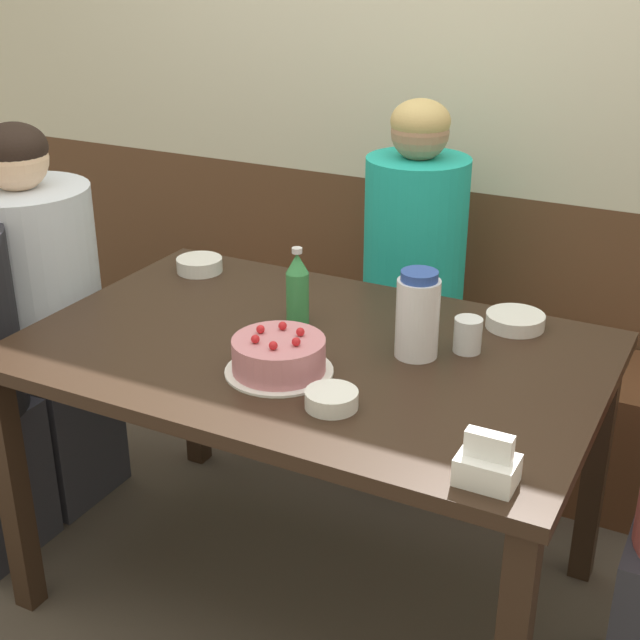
{
  "coord_description": "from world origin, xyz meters",
  "views": [
    {
      "loc": [
        0.92,
        -1.73,
        1.68
      ],
      "look_at": [
        -0.0,
        0.05,
        0.79
      ],
      "focal_mm": 50.0,
      "sensor_mm": 36.0,
      "label": 1
    }
  ],
  "objects_px": {
    "water_pitcher": "(418,315)",
    "bowl_rice_small": "(515,321)",
    "person_dark_striped": "(412,308)",
    "bowl_soup_white": "(331,399)",
    "person_grey_tee": "(38,320)",
    "bench_seat": "(424,391)",
    "soju_bottle": "(297,288)",
    "bowl_side_dish": "(200,265)",
    "birthday_cake": "(278,356)",
    "glass_water_tall": "(468,335)",
    "napkin_holder": "(487,465)"
  },
  "relations": [
    {
      "from": "napkin_holder",
      "to": "bowl_soup_white",
      "type": "xyz_separation_m",
      "value": [
        -0.38,
        0.12,
        -0.02
      ]
    },
    {
      "from": "napkin_holder",
      "to": "bowl_side_dish",
      "type": "height_order",
      "value": "napkin_holder"
    },
    {
      "from": "birthday_cake",
      "to": "bowl_rice_small",
      "type": "distance_m",
      "value": 0.64
    },
    {
      "from": "water_pitcher",
      "to": "bowl_rice_small",
      "type": "relative_size",
      "value": 1.43
    },
    {
      "from": "water_pitcher",
      "to": "bowl_soup_white",
      "type": "height_order",
      "value": "water_pitcher"
    },
    {
      "from": "bowl_side_dish",
      "to": "person_grey_tee",
      "type": "height_order",
      "value": "person_grey_tee"
    },
    {
      "from": "napkin_holder",
      "to": "bowl_rice_small",
      "type": "distance_m",
      "value": 0.72
    },
    {
      "from": "napkin_holder",
      "to": "person_dark_striped",
      "type": "bearing_deg",
      "value": 117.94
    },
    {
      "from": "bench_seat",
      "to": "glass_water_tall",
      "type": "bearing_deg",
      "value": -63.07
    },
    {
      "from": "soju_bottle",
      "to": "bowl_soup_white",
      "type": "bearing_deg",
      "value": -52.2
    },
    {
      "from": "water_pitcher",
      "to": "glass_water_tall",
      "type": "distance_m",
      "value": 0.14
    },
    {
      "from": "bowl_side_dish",
      "to": "person_dark_striped",
      "type": "xyz_separation_m",
      "value": [
        0.52,
        0.41,
        -0.19
      ]
    },
    {
      "from": "bench_seat",
      "to": "water_pitcher",
      "type": "bearing_deg",
      "value": -72.06
    },
    {
      "from": "bowl_side_dish",
      "to": "person_dark_striped",
      "type": "bearing_deg",
      "value": 38.13
    },
    {
      "from": "bowl_soup_white",
      "to": "person_grey_tee",
      "type": "distance_m",
      "value": 1.19
    },
    {
      "from": "person_dark_striped",
      "to": "water_pitcher",
      "type": "bearing_deg",
      "value": 22.04
    },
    {
      "from": "birthday_cake",
      "to": "bowl_soup_white",
      "type": "height_order",
      "value": "birthday_cake"
    },
    {
      "from": "napkin_holder",
      "to": "person_dark_striped",
      "type": "height_order",
      "value": "person_dark_striped"
    },
    {
      "from": "bench_seat",
      "to": "bowl_soup_white",
      "type": "bearing_deg",
      "value": -80.53
    },
    {
      "from": "birthday_cake",
      "to": "glass_water_tall",
      "type": "xyz_separation_m",
      "value": [
        0.35,
        0.3,
        0.0
      ]
    },
    {
      "from": "bowl_rice_small",
      "to": "napkin_holder",
      "type": "bearing_deg",
      "value": -78.14
    },
    {
      "from": "birthday_cake",
      "to": "napkin_holder",
      "type": "height_order",
      "value": "napkin_holder"
    },
    {
      "from": "bowl_soup_white",
      "to": "bench_seat",
      "type": "bearing_deg",
      "value": 99.47
    },
    {
      "from": "bowl_rice_small",
      "to": "bowl_side_dish",
      "type": "bearing_deg",
      "value": -177.87
    },
    {
      "from": "water_pitcher",
      "to": "soju_bottle",
      "type": "relative_size",
      "value": 1.05
    },
    {
      "from": "birthday_cake",
      "to": "soju_bottle",
      "type": "xyz_separation_m",
      "value": [
        -0.1,
        0.27,
        0.06
      ]
    },
    {
      "from": "bench_seat",
      "to": "birthday_cake",
      "type": "bearing_deg",
      "value": -90.05
    },
    {
      "from": "bowl_side_dish",
      "to": "person_grey_tee",
      "type": "distance_m",
      "value": 0.52
    },
    {
      "from": "soju_bottle",
      "to": "bowl_soup_white",
      "type": "distance_m",
      "value": 0.46
    },
    {
      "from": "soju_bottle",
      "to": "napkin_holder",
      "type": "bearing_deg",
      "value": -36.08
    },
    {
      "from": "birthday_cake",
      "to": "bowl_soup_white",
      "type": "distance_m",
      "value": 0.2
    },
    {
      "from": "birthday_cake",
      "to": "person_grey_tee",
      "type": "height_order",
      "value": "person_grey_tee"
    },
    {
      "from": "person_grey_tee",
      "to": "soju_bottle",
      "type": "bearing_deg",
      "value": 3.74
    },
    {
      "from": "soju_bottle",
      "to": "person_grey_tee",
      "type": "relative_size",
      "value": 0.17
    },
    {
      "from": "water_pitcher",
      "to": "napkin_holder",
      "type": "relative_size",
      "value": 1.94
    },
    {
      "from": "napkin_holder",
      "to": "glass_water_tall",
      "type": "relative_size",
      "value": 1.3
    },
    {
      "from": "water_pitcher",
      "to": "person_dark_striped",
      "type": "distance_m",
      "value": 0.74
    },
    {
      "from": "soju_bottle",
      "to": "person_grey_tee",
      "type": "distance_m",
      "value": 0.9
    },
    {
      "from": "birthday_cake",
      "to": "glass_water_tall",
      "type": "bearing_deg",
      "value": 41.17
    },
    {
      "from": "soju_bottle",
      "to": "bowl_rice_small",
      "type": "height_order",
      "value": "soju_bottle"
    },
    {
      "from": "bowl_rice_small",
      "to": "soju_bottle",
      "type": "bearing_deg",
      "value": -155.8
    },
    {
      "from": "bench_seat",
      "to": "birthday_cake",
      "type": "xyz_separation_m",
      "value": [
        -0.0,
        -0.98,
        0.56
      ]
    },
    {
      "from": "water_pitcher",
      "to": "bowl_rice_small",
      "type": "bearing_deg",
      "value": 58.32
    },
    {
      "from": "glass_water_tall",
      "to": "bowl_soup_white",
      "type": "bearing_deg",
      "value": -113.01
    },
    {
      "from": "bench_seat",
      "to": "bowl_rice_small",
      "type": "xyz_separation_m",
      "value": [
        0.41,
        -0.49,
        0.54
      ]
    },
    {
      "from": "bowl_soup_white",
      "to": "bowl_side_dish",
      "type": "height_order",
      "value": "bowl_side_dish"
    },
    {
      "from": "water_pitcher",
      "to": "person_dark_striped",
      "type": "bearing_deg",
      "value": 112.04
    },
    {
      "from": "bowl_rice_small",
      "to": "person_grey_tee",
      "type": "relative_size",
      "value": 0.13
    },
    {
      "from": "bowl_rice_small",
      "to": "bowl_soup_white",
      "type": "bearing_deg",
      "value": -111.61
    },
    {
      "from": "soju_bottle",
      "to": "person_dark_striped",
      "type": "xyz_separation_m",
      "value": [
        0.08,
        0.6,
        -0.27
      ]
    }
  ]
}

